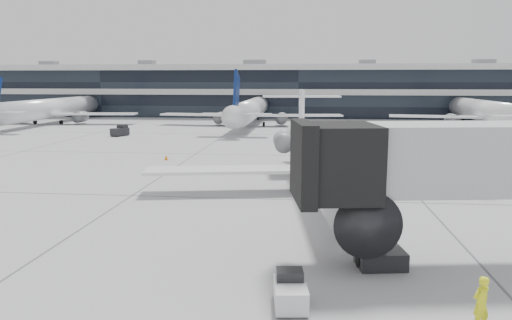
# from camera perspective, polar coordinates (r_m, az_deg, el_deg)

# --- Properties ---
(ground) EXTENTS (220.00, 220.00, 0.00)m
(ground) POSITION_cam_1_polar(r_m,az_deg,el_deg) (34.21, 2.00, -4.50)
(ground) COLOR gray
(ground) RESTS_ON ground
(terminal) EXTENTS (170.00, 22.00, 10.00)m
(terminal) POSITION_cam_1_polar(r_m,az_deg,el_deg) (115.22, 4.98, 7.63)
(terminal) COLOR black
(terminal) RESTS_ON ground
(bg_jet_left) EXTENTS (32.00, 40.00, 9.60)m
(bg_jet_left) POSITION_cam_1_polar(r_m,az_deg,el_deg) (100.39, -22.11, 3.90)
(bg_jet_left) COLOR white
(bg_jet_left) RESTS_ON ground
(bg_jet_center) EXTENTS (32.00, 40.00, 9.60)m
(bg_jet_center) POSITION_cam_1_polar(r_m,az_deg,el_deg) (89.13, -0.59, 3.99)
(bg_jet_center) COLOR white
(bg_jet_center) RESTS_ON ground
(bg_jet_right) EXTENTS (32.00, 40.00, 9.60)m
(bg_jet_right) POSITION_cam_1_polar(r_m,az_deg,el_deg) (93.36, 24.65, 3.39)
(bg_jet_right) COLOR white
(bg_jet_right) RESTS_ON ground
(regional_jet) EXTENTS (24.82, 31.00, 7.16)m
(regional_jet) POSITION_cam_1_polar(r_m,az_deg,el_deg) (35.95, 7.03, 0.07)
(regional_jet) COLOR white
(regional_jet) RESTS_ON ground
(ramp_worker) EXTENTS (0.80, 0.72, 1.85)m
(ramp_worker) POSITION_cam_1_polar(r_m,az_deg,el_deg) (18.36, 24.31, -14.69)
(ramp_worker) COLOR yellow
(ramp_worker) RESTS_ON ground
(baggage_tug) EXTENTS (1.36, 2.06, 1.24)m
(baggage_tug) POSITION_cam_1_polar(r_m,az_deg,el_deg) (18.59, 3.95, -14.79)
(baggage_tug) COLOR silver
(baggage_tug) RESTS_ON ground
(traffic_cone) EXTENTS (0.51, 0.51, 0.57)m
(traffic_cone) POSITION_cam_1_polar(r_m,az_deg,el_deg) (51.39, -10.23, 0.29)
(traffic_cone) COLOR orange
(traffic_cone) RESTS_ON ground
(far_tug) EXTENTS (2.31, 2.86, 1.58)m
(far_tug) POSITION_cam_1_polar(r_m,az_deg,el_deg) (74.88, -15.26, 3.22)
(far_tug) COLOR black
(far_tug) RESTS_ON ground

